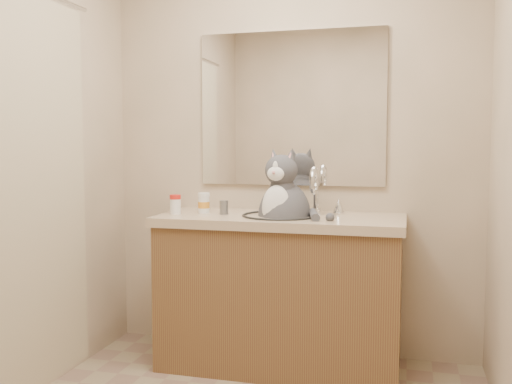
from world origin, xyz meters
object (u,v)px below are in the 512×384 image
Objects in this scene: cat at (284,211)px; pill_bottle_redcap at (175,204)px; pill_bottle_orange at (204,203)px; grey_canister at (224,208)px.

cat is 0.61m from pill_bottle_redcap.
pill_bottle_orange is 0.14m from grey_canister.
pill_bottle_redcap is at bearing -147.14° from pill_bottle_orange.
pill_bottle_redcap is (-0.61, -0.08, 0.03)m from cat.
pill_bottle_orange reaches higher than grey_canister.
grey_canister is (0.27, 0.05, -0.02)m from pill_bottle_redcap.
cat is 0.34m from grey_canister.
cat is 5.36× the size of pill_bottle_redcap.
cat reaches higher than pill_bottle_redcap.
cat is 7.44× the size of grey_canister.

